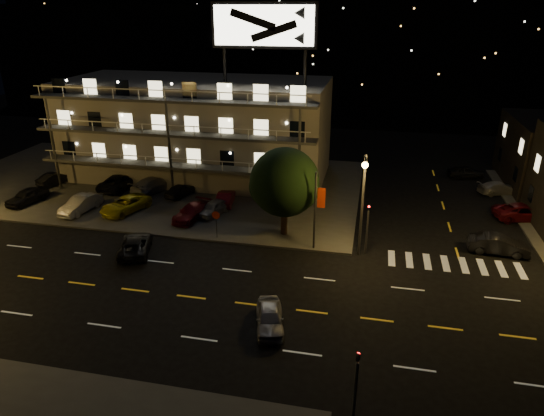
% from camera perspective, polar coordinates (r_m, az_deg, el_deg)
% --- Properties ---
extents(ground, '(140.00, 140.00, 0.00)m').
position_cam_1_polar(ground, '(32.24, -6.11, -10.79)').
color(ground, black).
rests_on(ground, ground).
extents(curb_nw, '(44.00, 24.00, 0.15)m').
position_cam_1_polar(curb_nw, '(53.83, -13.89, 2.89)').
color(curb_nw, '#3C3C39').
rests_on(curb_nw, ground).
extents(motel, '(28.00, 13.80, 18.10)m').
position_cam_1_polar(motel, '(54.21, -8.75, 9.26)').
color(motel, gray).
rests_on(motel, ground).
extents(hill_backdrop, '(120.00, 25.00, 24.00)m').
position_cam_1_polar(hill_backdrop, '(95.57, 3.24, 18.99)').
color(hill_backdrop, black).
rests_on(hill_backdrop, ground).
extents(streetlight_nc, '(0.44, 1.92, 8.00)m').
position_cam_1_polar(streetlight_nc, '(35.73, 10.64, 1.38)').
color(streetlight_nc, '#2D2D30').
rests_on(streetlight_nc, ground).
extents(signal_nw, '(0.20, 0.27, 4.60)m').
position_cam_1_polar(signal_nw, '(37.16, 11.18, -1.81)').
color(signal_nw, '#2D2D30').
rests_on(signal_nw, ground).
extents(signal_sw, '(0.20, 0.27, 4.60)m').
position_cam_1_polar(signal_sw, '(22.73, 9.86, -19.53)').
color(signal_sw, '#2D2D30').
rests_on(signal_sw, ground).
extents(banner_north, '(0.83, 0.16, 6.40)m').
position_cam_1_polar(banner_north, '(36.92, 5.21, -0.16)').
color(banner_north, '#2D2D30').
rests_on(banner_north, ground).
extents(stop_sign, '(0.91, 0.11, 2.61)m').
position_cam_1_polar(stop_sign, '(39.41, -6.59, -1.42)').
color(stop_sign, '#2D2D30').
rests_on(stop_sign, ground).
extents(tree, '(5.84, 5.62, 7.35)m').
position_cam_1_polar(tree, '(38.84, 1.42, 2.83)').
color(tree, black).
rests_on(tree, curb_nw).
extents(lot_car_0, '(2.66, 4.50, 1.44)m').
position_cam_1_polar(lot_car_0, '(51.99, -26.87, 1.26)').
color(lot_car_0, black).
rests_on(lot_car_0, curb_nw).
extents(lot_car_1, '(2.23, 4.67, 1.48)m').
position_cam_1_polar(lot_car_1, '(47.78, -21.61, 0.42)').
color(lot_car_1, gray).
rests_on(lot_car_1, curb_nw).
extents(lot_car_2, '(3.84, 5.42, 1.37)m').
position_cam_1_polar(lot_car_2, '(46.48, -16.85, 0.39)').
color(lot_car_2, gold).
rests_on(lot_car_2, curb_nw).
extents(lot_car_3, '(2.70, 4.76, 1.30)m').
position_cam_1_polar(lot_car_3, '(43.58, -9.46, -0.46)').
color(lot_car_3, '#570C13').
rests_on(lot_car_3, curb_nw).
extents(lot_car_4, '(2.73, 4.07, 1.29)m').
position_cam_1_polar(lot_car_4, '(44.22, -6.90, 0.03)').
color(lot_car_4, gray).
rests_on(lot_car_4, curb_nw).
extents(lot_car_5, '(2.54, 4.09, 1.27)m').
position_cam_1_polar(lot_car_5, '(56.35, -24.15, 3.19)').
color(lot_car_5, black).
rests_on(lot_car_5, curb_nw).
extents(lot_car_6, '(2.86, 5.60, 1.52)m').
position_cam_1_polar(lot_car_6, '(52.57, -17.49, 2.98)').
color(lot_car_6, black).
rests_on(lot_car_6, curb_nw).
extents(lot_car_7, '(3.81, 5.66, 1.52)m').
position_cam_1_polar(lot_car_7, '(50.86, -13.76, 2.74)').
color(lot_car_7, gray).
rests_on(lot_car_7, curb_nw).
extents(lot_car_8, '(2.40, 3.96, 1.26)m').
position_cam_1_polar(lot_car_8, '(49.04, -10.73, 2.10)').
color(lot_car_8, black).
rests_on(lot_car_8, curb_nw).
extents(lot_car_9, '(1.94, 4.10, 1.30)m').
position_cam_1_polar(lot_car_9, '(46.35, -5.48, 1.19)').
color(lot_car_9, '#570C13').
rests_on(lot_car_9, curb_nw).
extents(side_car_0, '(4.58, 1.91, 1.47)m').
position_cam_1_polar(side_car_0, '(41.21, 25.09, -3.94)').
color(side_car_0, black).
rests_on(side_car_0, ground).
extents(side_car_1, '(5.51, 3.45, 1.42)m').
position_cam_1_polar(side_car_1, '(48.71, 27.45, -0.41)').
color(side_car_1, '#570C13').
rests_on(side_car_1, ground).
extents(side_car_2, '(4.60, 2.99, 1.24)m').
position_cam_1_polar(side_car_2, '(54.30, 25.18, 2.13)').
color(side_car_2, gray).
rests_on(side_car_2, ground).
extents(side_car_3, '(4.09, 2.17, 1.32)m').
position_cam_1_polar(side_car_3, '(58.02, 21.83, 3.95)').
color(side_car_3, black).
rests_on(side_car_3, ground).
extents(road_car_east, '(2.51, 4.21, 1.34)m').
position_cam_1_polar(road_car_east, '(29.40, -0.29, -12.74)').
color(road_car_east, gray).
rests_on(road_car_east, ground).
extents(road_car_west, '(3.53, 5.18, 1.32)m').
position_cam_1_polar(road_car_west, '(38.98, -15.78, -4.17)').
color(road_car_west, black).
rests_on(road_car_west, ground).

